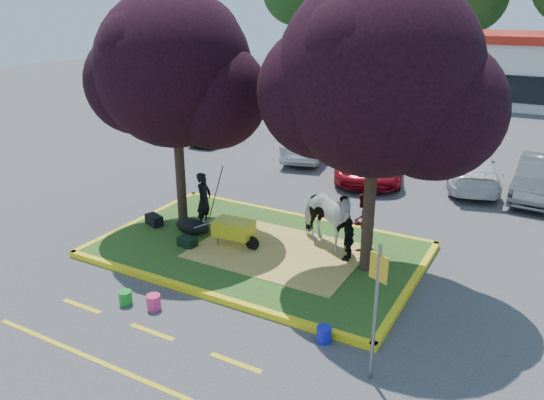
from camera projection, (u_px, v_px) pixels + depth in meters
The scene contains 31 objects.
ground at pixel (258, 252), 14.10m from camera, with size 90.00×90.00×0.00m, color #424244.
median_island at pixel (258, 249), 14.07m from camera, with size 8.00×5.00×0.15m, color #285219.
curb_near at pixel (200, 293), 11.96m from camera, with size 8.30×0.16×0.15m, color yellow.
curb_far at pixel (301, 217), 16.18m from camera, with size 8.30×0.16×0.15m, color yellow.
curb_left at pixel (141, 221), 15.93m from camera, with size 0.16×5.30×0.15m, color yellow.
curb_right at pixel (410, 287), 12.21m from camera, with size 0.16×5.30×0.15m, color yellow.
straw_bedding at pixel (278, 251), 13.77m from camera, with size 4.20×3.00×0.01m, color #E0C95C.
tree_purple_left at pixel (174, 77), 14.15m from camera, with size 5.06×4.20×6.51m.
tree_purple_right at pixel (378, 86), 11.32m from camera, with size 5.30×4.40×6.82m.
fire_lane_stripe_a at pixel (82, 306), 11.57m from camera, with size 1.10×0.12×0.01m, color yellow.
fire_lane_stripe_b at pixel (152, 332), 10.66m from camera, with size 1.10×0.12×0.01m, color yellow.
fire_lane_stripe_c at pixel (236, 363), 9.75m from camera, with size 1.10×0.12×0.01m, color yellow.
fire_lane_long at pixel (108, 365), 9.68m from camera, with size 6.00×0.10×0.01m, color yellow.
retail_building at pixel (497, 66), 35.31m from camera, with size 20.40×8.40×4.40m.
cow at pixel (325, 216), 13.77m from camera, with size 0.93×2.03×1.72m, color silver.
calf at pixel (191, 226), 14.80m from camera, with size 0.99×0.56×0.43m, color black.
handler at pixel (204, 200), 15.12m from camera, with size 0.58×0.38×1.60m, color black.
visitor_a at pixel (363, 222), 13.64m from camera, with size 0.76×0.59×1.56m, color #4A1515.
visitor_b at pixel (349, 240), 13.13m from camera, with size 0.66×0.28×1.13m, color black.
wheelbarrow at pixel (234, 229), 13.96m from camera, with size 1.87×0.70×0.70m.
gear_bag_dark at pixel (154, 220), 15.40m from camera, with size 0.57×0.31×0.29m, color black.
gear_bag_green at pixel (187, 242), 14.03m from camera, with size 0.48×0.30×0.26m, color black.
sign_post at pixel (376, 298), 8.79m from camera, with size 0.35×0.17×2.61m.
bucket_green at pixel (125, 298), 11.61m from camera, with size 0.29×0.29×0.31m, color #179725.
bucket_pink at pixel (154, 302), 11.42m from camera, with size 0.31×0.31×0.33m, color #EB3475.
bucket_blue at pixel (324, 334), 10.31m from camera, with size 0.30×0.30×0.32m, color #171FBC.
car_black at pixel (216, 129), 25.10m from camera, with size 1.41×3.50×1.19m, color black.
car_silver at pixel (307, 142), 22.43m from camera, with size 1.47×4.22×1.39m, color #ACB0B5.
car_red at pixel (372, 158), 20.07m from camera, with size 2.34×5.08×1.41m, color #A40D1B.
car_white at pixel (471, 170), 18.91m from camera, with size 1.72×4.23×1.23m, color silver.
car_grey at pixel (541, 178), 17.81m from camera, with size 1.45×4.17×1.37m, color #53555A.
Camera 1 is at (6.52, -10.94, 6.22)m, focal length 35.00 mm.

